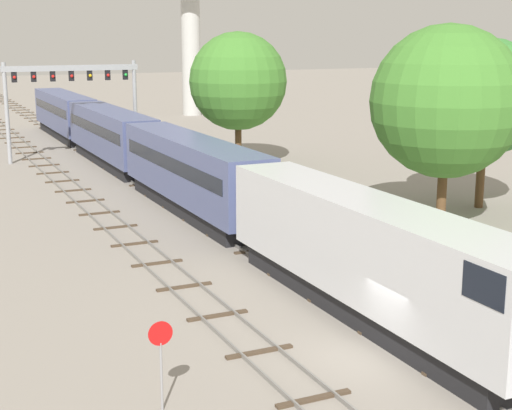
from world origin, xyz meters
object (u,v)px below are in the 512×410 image
at_px(trackside_tree_right, 447,102).
at_px(passenger_train, 143,150).
at_px(stop_sign, 161,353).
at_px(signal_gantry, 72,87).
at_px(trackside_tree_left, 486,97).
at_px(trackside_tree_mid, 238,81).

bearing_deg(trackside_tree_right, passenger_train, 119.31).
bearing_deg(trackside_tree_right, stop_sign, -146.48).
xyz_separation_m(signal_gantry, trackside_tree_left, (19.97, -31.08, 0.71)).
bearing_deg(trackside_tree_mid, trackside_tree_right, -85.51).
relative_size(passenger_train, signal_gantry, 6.75).
bearing_deg(signal_gantry, stop_sign, -98.96).
height_order(signal_gantry, trackside_tree_mid, trackside_tree_mid).
height_order(stop_sign, trackside_tree_mid, trackside_tree_mid).
relative_size(signal_gantry, trackside_tree_right, 1.02).
height_order(passenger_train, signal_gantry, signal_gantry).
xyz_separation_m(trackside_tree_left, trackside_tree_mid, (-8.04, 21.27, 0.07)).
distance_m(stop_sign, trackside_tree_right, 26.55).
xyz_separation_m(passenger_train, signal_gantry, (-2.25, 14.07, 3.91)).
bearing_deg(stop_sign, passenger_train, 74.08).
xyz_separation_m(stop_sign, trackside_tree_left, (27.72, 18.06, 5.35)).
relative_size(signal_gantry, trackside_tree_left, 1.10).
xyz_separation_m(signal_gantry, trackside_tree_mid, (11.93, -9.81, 0.78)).
height_order(trackside_tree_left, trackside_tree_mid, trackside_tree_mid).
bearing_deg(trackside_tree_left, trackside_tree_mid, 110.71).
height_order(passenger_train, trackside_tree_right, trackside_tree_right).
height_order(passenger_train, trackside_tree_mid, trackside_tree_mid).
relative_size(trackside_tree_left, trackside_tree_right, 0.93).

